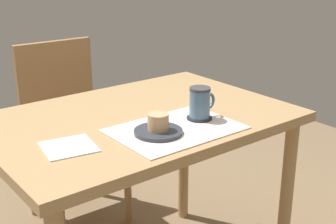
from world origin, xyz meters
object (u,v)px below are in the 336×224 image
Objects in this scene: pastry at (158,122)px; dining_table at (139,139)px; coffee_mug at (200,102)px; wooden_chair at (68,126)px; pastry_plate at (158,132)px.

dining_table is at bearing 74.08° from pastry.
wooden_chair is at bearing 95.86° from coffee_mug.
wooden_chair reaches higher than coffee_mug.
pastry_plate is 1.45× the size of coffee_mug.
coffee_mug is (0.09, -0.86, 0.33)m from wooden_chair.
wooden_chair is 8.25× the size of coffee_mug.
pastry is (-0.11, -0.89, 0.31)m from wooden_chair.
coffee_mug is at bearing -50.04° from dining_table.
wooden_chair is 0.95m from pastry.
pastry is at bearing 0.00° from pastry_plate.
coffee_mug reaches higher than pastry_plate.
pastry_plate is at bearing -173.68° from coffee_mug.
coffee_mug is (0.20, 0.02, 0.02)m from pastry.
pastry is (-0.05, -0.19, 0.14)m from dining_table.
pastry_plate is at bearing 85.00° from wooden_chair.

